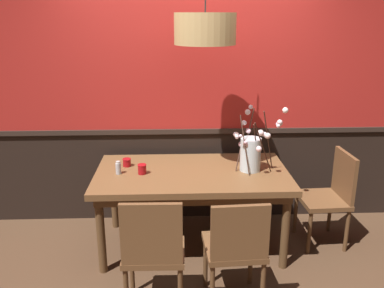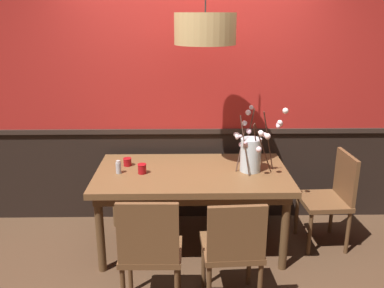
{
  "view_description": "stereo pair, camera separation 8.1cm",
  "coord_description": "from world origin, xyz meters",
  "px_view_note": "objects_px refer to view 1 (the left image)",
  "views": [
    {
      "loc": [
        -0.14,
        -3.46,
        2.11
      ],
      "look_at": [
        0.0,
        0.0,
        1.01
      ],
      "focal_mm": 38.52,
      "sensor_mm": 36.0,
      "label": 1
    },
    {
      "loc": [
        -0.06,
        -3.46,
        2.11
      ],
      "look_at": [
        0.0,
        0.0,
        1.01
      ],
      "focal_mm": 38.52,
      "sensor_mm": 36.0,
      "label": 2
    }
  ],
  "objects_px": {
    "dining_table": "(192,180)",
    "condiment_bottle": "(118,168)",
    "chair_far_side_left": "(165,162)",
    "chair_near_side_right": "(236,246)",
    "candle_holder_nearer_center": "(142,169)",
    "candle_holder_nearer_edge": "(127,162)",
    "pendant_lamp": "(205,29)",
    "chair_near_side_left": "(153,250)",
    "vase_with_blossoms": "(251,152)",
    "chair_head_east_end": "(331,193)"
  },
  "relations": [
    {
      "from": "chair_head_east_end",
      "to": "condiment_bottle",
      "type": "xyz_separation_m",
      "value": [
        -1.96,
        -0.06,
        0.31
      ]
    },
    {
      "from": "candle_holder_nearer_center",
      "to": "condiment_bottle",
      "type": "distance_m",
      "value": 0.21
    },
    {
      "from": "chair_head_east_end",
      "to": "chair_near_side_left",
      "type": "bearing_deg",
      "value": -149.72
    },
    {
      "from": "chair_far_side_left",
      "to": "candle_holder_nearer_edge",
      "type": "height_order",
      "value": "chair_far_side_left"
    },
    {
      "from": "dining_table",
      "to": "vase_with_blossoms",
      "type": "bearing_deg",
      "value": 0.45
    },
    {
      "from": "chair_far_side_left",
      "to": "chair_near_side_right",
      "type": "xyz_separation_m",
      "value": [
        0.55,
        -1.79,
        -0.01
      ]
    },
    {
      "from": "chair_near_side_right",
      "to": "pendant_lamp",
      "type": "xyz_separation_m",
      "value": [
        -0.17,
        0.9,
        1.48
      ]
    },
    {
      "from": "chair_near_side_left",
      "to": "pendant_lamp",
      "type": "height_order",
      "value": "pendant_lamp"
    },
    {
      "from": "chair_near_side_left",
      "to": "chair_far_side_left",
      "type": "distance_m",
      "value": 1.84
    },
    {
      "from": "chair_near_side_right",
      "to": "chair_near_side_left",
      "type": "bearing_deg",
      "value": -174.96
    },
    {
      "from": "vase_with_blossoms",
      "to": "condiment_bottle",
      "type": "bearing_deg",
      "value": -178.11
    },
    {
      "from": "chair_near_side_right",
      "to": "chair_far_side_left",
      "type": "bearing_deg",
      "value": 107.12
    },
    {
      "from": "dining_table",
      "to": "condiment_bottle",
      "type": "xyz_separation_m",
      "value": [
        -0.65,
        -0.03,
        0.14
      ]
    },
    {
      "from": "chair_far_side_left",
      "to": "condiment_bottle",
      "type": "bearing_deg",
      "value": -112.04
    },
    {
      "from": "chair_head_east_end",
      "to": "pendant_lamp",
      "type": "height_order",
      "value": "pendant_lamp"
    },
    {
      "from": "candle_holder_nearer_edge",
      "to": "chair_head_east_end",
      "type": "bearing_deg",
      "value": -4.04
    },
    {
      "from": "chair_near_side_left",
      "to": "candle_holder_nearer_center",
      "type": "distance_m",
      "value": 0.93
    },
    {
      "from": "chair_far_side_left",
      "to": "chair_near_side_right",
      "type": "height_order",
      "value": "chair_far_side_left"
    },
    {
      "from": "candle_holder_nearer_center",
      "to": "candle_holder_nearer_edge",
      "type": "bearing_deg",
      "value": 128.32
    },
    {
      "from": "dining_table",
      "to": "chair_near_side_left",
      "type": "height_order",
      "value": "chair_near_side_left"
    },
    {
      "from": "vase_with_blossoms",
      "to": "pendant_lamp",
      "type": "relative_size",
      "value": 0.69
    },
    {
      "from": "chair_near_side_left",
      "to": "chair_near_side_right",
      "type": "bearing_deg",
      "value": 5.04
    },
    {
      "from": "chair_near_side_left",
      "to": "chair_head_east_end",
      "type": "distance_m",
      "value": 1.87
    },
    {
      "from": "pendant_lamp",
      "to": "chair_near_side_left",
      "type": "bearing_deg",
      "value": -113.78
    },
    {
      "from": "chair_near_side_left",
      "to": "vase_with_blossoms",
      "type": "height_order",
      "value": "vase_with_blossoms"
    },
    {
      "from": "candle_holder_nearer_edge",
      "to": "vase_with_blossoms",
      "type": "bearing_deg",
      "value": -7.58
    },
    {
      "from": "vase_with_blossoms",
      "to": "pendant_lamp",
      "type": "bearing_deg",
      "value": 176.52
    },
    {
      "from": "dining_table",
      "to": "condiment_bottle",
      "type": "height_order",
      "value": "condiment_bottle"
    },
    {
      "from": "chair_far_side_left",
      "to": "pendant_lamp",
      "type": "bearing_deg",
      "value": -66.86
    },
    {
      "from": "chair_near_side_left",
      "to": "candle_holder_nearer_edge",
      "type": "height_order",
      "value": "chair_near_side_left"
    },
    {
      "from": "chair_near_side_left",
      "to": "chair_head_east_end",
      "type": "height_order",
      "value": "chair_near_side_left"
    },
    {
      "from": "chair_head_east_end",
      "to": "condiment_bottle",
      "type": "bearing_deg",
      "value": -178.38
    },
    {
      "from": "candle_holder_nearer_edge",
      "to": "dining_table",
      "type": "bearing_deg",
      "value": -14.45
    },
    {
      "from": "chair_far_side_left",
      "to": "pendant_lamp",
      "type": "relative_size",
      "value": 1.05
    },
    {
      "from": "pendant_lamp",
      "to": "condiment_bottle",
      "type": "bearing_deg",
      "value": -175.15
    },
    {
      "from": "chair_far_side_left",
      "to": "chair_head_east_end",
      "type": "bearing_deg",
      "value": -29.63
    },
    {
      "from": "vase_with_blossoms",
      "to": "condiment_bottle",
      "type": "xyz_separation_m",
      "value": [
        -1.19,
        -0.04,
        -0.11
      ]
    },
    {
      "from": "chair_near_side_left",
      "to": "condiment_bottle",
      "type": "relative_size",
      "value": 7.87
    },
    {
      "from": "chair_near_side_right",
      "to": "dining_table",
      "type": "bearing_deg",
      "value": 107.86
    },
    {
      "from": "dining_table",
      "to": "chair_near_side_right",
      "type": "xyz_separation_m",
      "value": [
        0.28,
        -0.87,
        -0.16
      ]
    },
    {
      "from": "chair_near_side_left",
      "to": "chair_near_side_right",
      "type": "height_order",
      "value": "chair_near_side_left"
    },
    {
      "from": "vase_with_blossoms",
      "to": "dining_table",
      "type": "bearing_deg",
      "value": -179.55
    },
    {
      "from": "chair_near_side_right",
      "to": "condiment_bottle",
      "type": "distance_m",
      "value": 1.29
    },
    {
      "from": "chair_near_side_left",
      "to": "candle_holder_nearer_edge",
      "type": "xyz_separation_m",
      "value": [
        -0.29,
        1.08,
        0.26
      ]
    },
    {
      "from": "dining_table",
      "to": "candle_holder_nearer_center",
      "type": "distance_m",
      "value": 0.47
    },
    {
      "from": "dining_table",
      "to": "candle_holder_nearer_center",
      "type": "relative_size",
      "value": 19.54
    },
    {
      "from": "dining_table",
      "to": "pendant_lamp",
      "type": "xyz_separation_m",
      "value": [
        0.11,
        0.03,
        1.32
      ]
    },
    {
      "from": "chair_far_side_left",
      "to": "dining_table",
      "type": "bearing_deg",
      "value": -73.59
    },
    {
      "from": "chair_near_side_right",
      "to": "candle_holder_nearer_center",
      "type": "height_order",
      "value": "chair_near_side_right"
    },
    {
      "from": "chair_head_east_end",
      "to": "condiment_bottle",
      "type": "relative_size",
      "value": 7.59
    }
  ]
}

